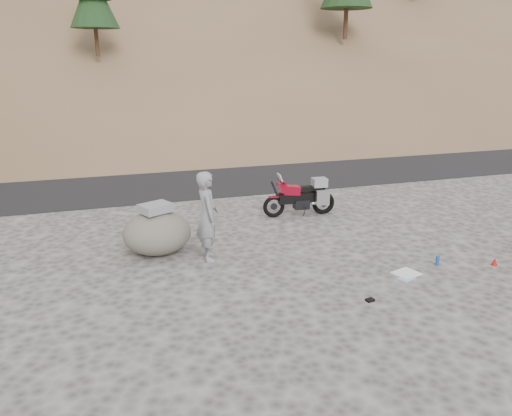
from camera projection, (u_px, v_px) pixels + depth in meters
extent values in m
plane|color=#45423F|center=(324.00, 261.00, 10.54)|extent=(140.00, 140.00, 0.00)
cube|color=black|center=(221.00, 172.00, 18.75)|extent=(120.00, 7.00, 0.05)
cube|color=brown|center=(176.00, 3.00, 36.18)|extent=(110.00, 51.90, 46.72)
cylinder|color=#382314|center=(96.00, 39.00, 20.73)|extent=(0.17, 0.17, 1.40)
cylinder|color=#382314|center=(346.00, 20.00, 24.85)|extent=(0.22, 0.22, 1.82)
torus|color=black|center=(274.00, 207.00, 13.38)|extent=(0.61, 0.15, 0.60)
cylinder|color=black|center=(274.00, 207.00, 13.38)|extent=(0.19, 0.07, 0.18)
torus|color=black|center=(323.00, 203.00, 13.71)|extent=(0.65, 0.17, 0.64)
cylinder|color=black|center=(323.00, 203.00, 13.71)|extent=(0.21, 0.09, 0.20)
cylinder|color=black|center=(277.00, 194.00, 13.30)|extent=(0.34, 0.08, 0.74)
cylinder|color=black|center=(281.00, 181.00, 13.23)|extent=(0.08, 0.57, 0.04)
cube|color=black|center=(298.00, 198.00, 13.48)|extent=(1.11, 0.29, 0.27)
cube|color=black|center=(301.00, 204.00, 13.56)|extent=(0.43, 0.30, 0.26)
cube|color=maroon|center=(291.00, 190.00, 13.37)|extent=(0.50, 0.30, 0.28)
cube|color=maroon|center=(282.00, 187.00, 13.28)|extent=(0.30, 0.33, 0.32)
cube|color=silver|center=(280.00, 178.00, 13.20)|extent=(0.12, 0.28, 0.23)
cube|color=black|center=(307.00, 188.00, 13.46)|extent=(0.51, 0.23, 0.11)
cube|color=black|center=(319.00, 189.00, 13.56)|extent=(0.33, 0.19, 0.09)
cube|color=silver|center=(323.00, 198.00, 13.40)|extent=(0.37, 0.13, 0.41)
cube|color=silver|center=(316.00, 193.00, 13.84)|extent=(0.37, 0.13, 0.41)
cube|color=gray|center=(319.00, 182.00, 13.51)|extent=(0.40, 0.34, 0.24)
cube|color=maroon|center=(274.00, 197.00, 13.30)|extent=(0.28, 0.13, 0.04)
cylinder|color=black|center=(305.00, 211.00, 13.46)|extent=(0.03, 0.19, 0.33)
cylinder|color=silver|center=(319.00, 202.00, 13.53)|extent=(0.42, 0.11, 0.12)
imported|color=gray|center=(209.00, 259.00, 10.69)|extent=(0.49, 0.72, 1.91)
ellipsoid|color=#5E5850|center=(157.00, 233.00, 10.84)|extent=(1.72, 1.56, 0.96)
cube|color=gray|center=(156.00, 208.00, 10.67)|extent=(0.80, 0.73, 0.18)
cube|color=white|center=(406.00, 273.00, 9.94)|extent=(0.58, 0.54, 0.02)
cylinder|color=#19449A|center=(437.00, 261.00, 10.32)|extent=(0.09, 0.09, 0.20)
cone|color=#B6110C|center=(495.00, 262.00, 10.33)|extent=(0.16, 0.16, 0.16)
cube|color=black|center=(370.00, 300.00, 8.81)|extent=(0.17, 0.13, 0.04)
cube|color=#89B3D4|center=(407.00, 278.00, 9.71)|extent=(0.38, 0.33, 0.01)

